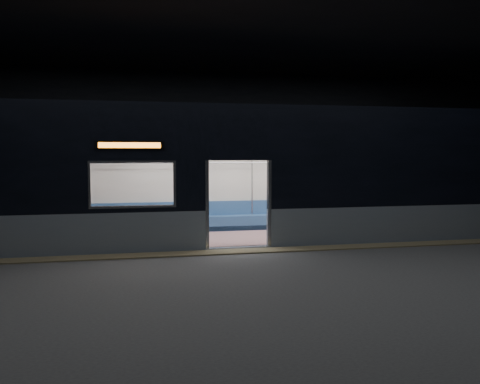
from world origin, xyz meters
name	(u,v)px	position (x,y,z in m)	size (l,w,h in m)	color
station_floor	(249,257)	(0.00, 0.00, -0.01)	(24.00, 14.00, 0.01)	#47494C
station_envelope	(249,84)	(0.00, 0.00, 3.66)	(24.00, 14.00, 5.00)	black
tactile_strip	(243,251)	(0.00, 0.55, 0.01)	(22.80, 0.50, 0.03)	#8C7F59
metro_car	(226,167)	(0.00, 2.54, 1.85)	(18.00, 3.04, 3.35)	gray
passenger	(316,203)	(2.87, 3.55, 0.77)	(0.41, 0.65, 1.30)	black
handbag	(320,207)	(2.92, 3.34, 0.66)	(0.26, 0.22, 0.13)	black
transit_map	(357,177)	(4.29, 3.85, 1.50)	(1.09, 0.03, 0.71)	white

